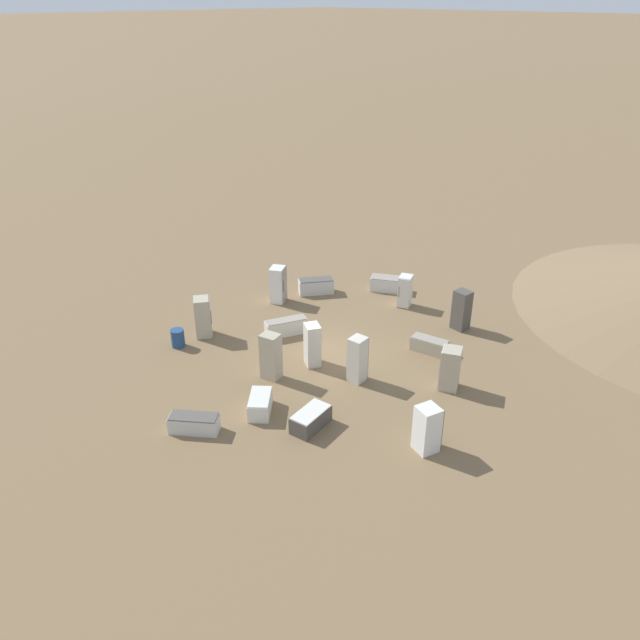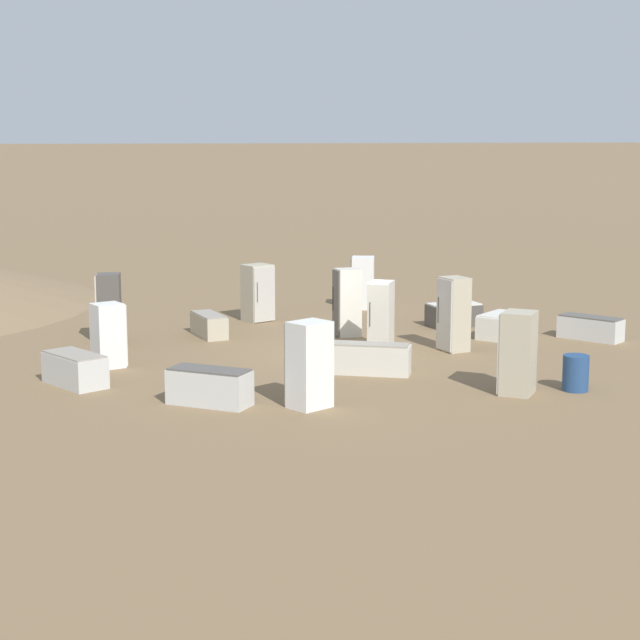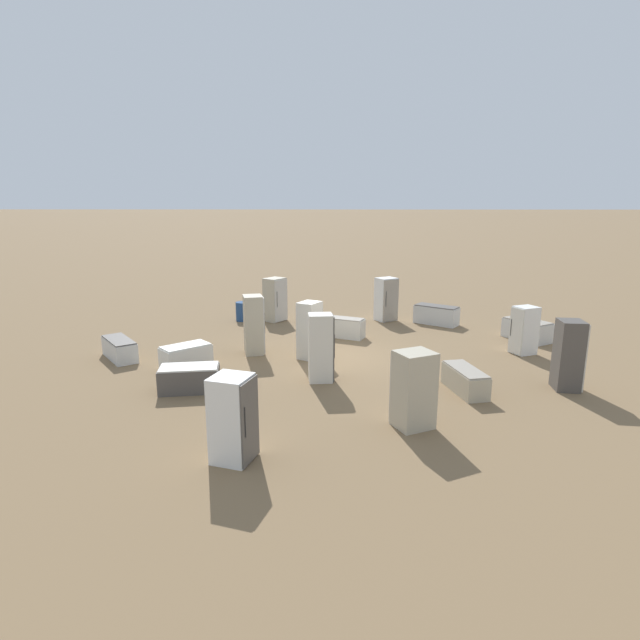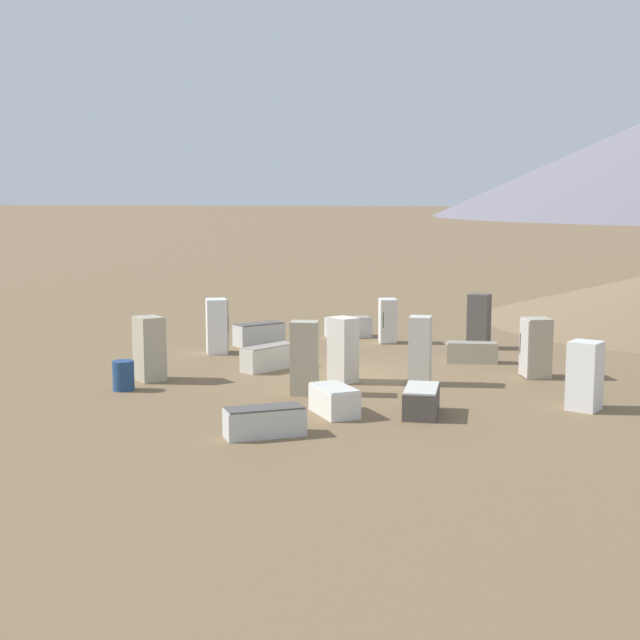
{
  "view_description": "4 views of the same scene",
  "coord_description": "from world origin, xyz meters",
  "px_view_note": "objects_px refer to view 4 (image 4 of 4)",
  "views": [
    {
      "loc": [
        15.64,
        -16.05,
        13.43
      ],
      "look_at": [
        -0.47,
        -0.03,
        1.48
      ],
      "focal_mm": 35.0,
      "sensor_mm": 36.0,
      "label": 1
    },
    {
      "loc": [
        -26.17,
        5.86,
        5.56
      ],
      "look_at": [
        0.8,
        0.46,
        0.71
      ],
      "focal_mm": 60.0,
      "sensor_mm": 36.0,
      "label": 2
    },
    {
      "loc": [
        15.11,
        -0.15,
        4.72
      ],
      "look_at": [
        0.64,
        -0.64,
        1.37
      ],
      "focal_mm": 28.0,
      "sensor_mm": 36.0,
      "label": 3
    },
    {
      "loc": [
        7.89,
        -23.85,
        5.05
      ],
      "look_at": [
        -1.36,
        0.96,
        1.41
      ],
      "focal_mm": 50.0,
      "sensor_mm": 36.0,
      "label": 4
    }
  ],
  "objects_px": {
    "discarded_fridge_1": "(334,400)",
    "discarded_fridge_3": "(479,321)",
    "discarded_fridge_6": "(305,358)",
    "discarded_fridge_7": "(421,401)",
    "discarded_fridge_5": "(150,349)",
    "discarded_fridge_9": "(388,321)",
    "discarded_fridge_0": "(217,326)",
    "discarded_fridge_12": "(585,376)",
    "rusty_barrel": "(123,376)",
    "discarded_fridge_2": "(269,357)",
    "discarded_fridge_4": "(536,348)",
    "discarded_fridge_8": "(265,422)",
    "discarded_fridge_15": "(348,327)",
    "discarded_fridge_14": "(259,334)",
    "discarded_fridge_13": "(343,350)",
    "discarded_fridge_10": "(472,352)",
    "discarded_fridge_11": "(420,350)"
  },
  "relations": [
    {
      "from": "discarded_fridge_0",
      "to": "discarded_fridge_9",
      "type": "distance_m",
      "value": 6.12
    },
    {
      "from": "discarded_fridge_8",
      "to": "discarded_fridge_1",
      "type": "bearing_deg",
      "value": 123.23
    },
    {
      "from": "discarded_fridge_5",
      "to": "discarded_fridge_6",
      "type": "distance_m",
      "value": 4.67
    },
    {
      "from": "discarded_fridge_3",
      "to": "discarded_fridge_11",
      "type": "height_order",
      "value": "discarded_fridge_11"
    },
    {
      "from": "discarded_fridge_13",
      "to": "discarded_fridge_8",
      "type": "bearing_deg",
      "value": -149.15
    },
    {
      "from": "discarded_fridge_5",
      "to": "discarded_fridge_7",
      "type": "relative_size",
      "value": 1.1
    },
    {
      "from": "discarded_fridge_1",
      "to": "discarded_fridge_3",
      "type": "bearing_deg",
      "value": 39.33
    },
    {
      "from": "discarded_fridge_3",
      "to": "discarded_fridge_2",
      "type": "bearing_deg",
      "value": -125.63
    },
    {
      "from": "discarded_fridge_4",
      "to": "discarded_fridge_8",
      "type": "xyz_separation_m",
      "value": [
        -4.62,
        -8.45,
        -0.53
      ]
    },
    {
      "from": "discarded_fridge_3",
      "to": "discarded_fridge_1",
      "type": "bearing_deg",
      "value": -92.77
    },
    {
      "from": "discarded_fridge_9",
      "to": "discarded_fridge_10",
      "type": "xyz_separation_m",
      "value": [
        3.49,
        -2.72,
        -0.46
      ]
    },
    {
      "from": "discarded_fridge_6",
      "to": "discarded_fridge_2",
      "type": "bearing_deg",
      "value": 113.31
    },
    {
      "from": "rusty_barrel",
      "to": "discarded_fridge_2",
      "type": "bearing_deg",
      "value": 58.4
    },
    {
      "from": "discarded_fridge_14",
      "to": "discarded_fridge_13",
      "type": "bearing_deg",
      "value": -11.3
    },
    {
      "from": "discarded_fridge_4",
      "to": "discarded_fridge_7",
      "type": "distance_m",
      "value": 5.82
    },
    {
      "from": "discarded_fridge_1",
      "to": "discarded_fridge_13",
      "type": "height_order",
      "value": "discarded_fridge_13"
    },
    {
      "from": "discarded_fridge_4",
      "to": "discarded_fridge_15",
      "type": "bearing_deg",
      "value": 28.16
    },
    {
      "from": "discarded_fridge_8",
      "to": "rusty_barrel",
      "type": "height_order",
      "value": "rusty_barrel"
    },
    {
      "from": "discarded_fridge_4",
      "to": "discarded_fridge_2",
      "type": "bearing_deg",
      "value": 74.97
    },
    {
      "from": "discarded_fridge_7",
      "to": "rusty_barrel",
      "type": "xyz_separation_m",
      "value": [
        -8.04,
        -0.1,
        0.06
      ]
    },
    {
      "from": "discarded_fridge_1",
      "to": "discarded_fridge_3",
      "type": "height_order",
      "value": "discarded_fridge_3"
    },
    {
      "from": "discarded_fridge_5",
      "to": "discarded_fridge_15",
      "type": "xyz_separation_m",
      "value": [
        2.67,
        9.34,
        -0.53
      ]
    },
    {
      "from": "discarded_fridge_7",
      "to": "discarded_fridge_4",
      "type": "bearing_deg",
      "value": 60.76
    },
    {
      "from": "discarded_fridge_0",
      "to": "discarded_fridge_12",
      "type": "distance_m",
      "value": 12.49
    },
    {
      "from": "discarded_fridge_2",
      "to": "discarded_fridge_3",
      "type": "xyz_separation_m",
      "value": [
        5.12,
        5.93,
        0.56
      ]
    },
    {
      "from": "discarded_fridge_6",
      "to": "discarded_fridge_7",
      "type": "relative_size",
      "value": 1.18
    },
    {
      "from": "discarded_fridge_5",
      "to": "discarded_fridge_10",
      "type": "relative_size",
      "value": 1.08
    },
    {
      "from": "discarded_fridge_7",
      "to": "discarded_fridge_15",
      "type": "height_order",
      "value": "discarded_fridge_15"
    },
    {
      "from": "rusty_barrel",
      "to": "discarded_fridge_9",
      "type": "bearing_deg",
      "value": 66.27
    },
    {
      "from": "discarded_fridge_5",
      "to": "discarded_fridge_8",
      "type": "bearing_deg",
      "value": -3.52
    },
    {
      "from": "discarded_fridge_12",
      "to": "discarded_fridge_15",
      "type": "distance_m",
      "value": 12.48
    },
    {
      "from": "discarded_fridge_1",
      "to": "discarded_fridge_8",
      "type": "bearing_deg",
      "value": -150.51
    },
    {
      "from": "discarded_fridge_4",
      "to": "discarded_fridge_10",
      "type": "xyz_separation_m",
      "value": [
        -2.12,
        1.66,
        -0.53
      ]
    },
    {
      "from": "discarded_fridge_8",
      "to": "discarded_fridge_9",
      "type": "distance_m",
      "value": 12.88
    },
    {
      "from": "discarded_fridge_15",
      "to": "discarded_fridge_0",
      "type": "bearing_deg",
      "value": 116.84
    },
    {
      "from": "discarded_fridge_0",
      "to": "discarded_fridge_3",
      "type": "height_order",
      "value": "discarded_fridge_3"
    },
    {
      "from": "discarded_fridge_7",
      "to": "discarded_fridge_15",
      "type": "relative_size",
      "value": 0.91
    },
    {
      "from": "discarded_fridge_14",
      "to": "discarded_fridge_12",
      "type": "bearing_deg",
      "value": 6.59
    },
    {
      "from": "discarded_fridge_7",
      "to": "discarded_fridge_11",
      "type": "height_order",
      "value": "discarded_fridge_11"
    },
    {
      "from": "discarded_fridge_3",
      "to": "discarded_fridge_7",
      "type": "height_order",
      "value": "discarded_fridge_3"
    },
    {
      "from": "discarded_fridge_14",
      "to": "discarded_fridge_1",
      "type": "bearing_deg",
      "value": -21.32
    },
    {
      "from": "discarded_fridge_10",
      "to": "discarded_fridge_13",
      "type": "bearing_deg",
      "value": -46.83
    },
    {
      "from": "discarded_fridge_3",
      "to": "discarded_fridge_4",
      "type": "xyz_separation_m",
      "value": [
        2.41,
        -4.36,
        -0.07
      ]
    },
    {
      "from": "discarded_fridge_11",
      "to": "discarded_fridge_12",
      "type": "distance_m",
      "value": 4.67
    },
    {
      "from": "discarded_fridge_9",
      "to": "discarded_fridge_5",
      "type": "bearing_deg",
      "value": 39.14
    },
    {
      "from": "discarded_fridge_6",
      "to": "discarded_fridge_9",
      "type": "xyz_separation_m",
      "value": [
        -0.28,
        8.7,
        -0.18
      ]
    },
    {
      "from": "discarded_fridge_5",
      "to": "discarded_fridge_9",
      "type": "xyz_separation_m",
      "value": [
        4.39,
        8.59,
        -0.12
      ]
    },
    {
      "from": "discarded_fridge_1",
      "to": "discarded_fridge_3",
      "type": "xyz_separation_m",
      "value": [
        1.47,
        10.48,
        0.59
      ]
    },
    {
      "from": "discarded_fridge_12",
      "to": "discarded_fridge_5",
      "type": "bearing_deg",
      "value": -160.77
    },
    {
      "from": "discarded_fridge_4",
      "to": "discarded_fridge_6",
      "type": "bearing_deg",
      "value": 102.2
    }
  ]
}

